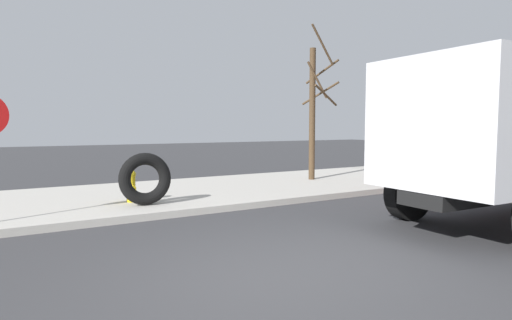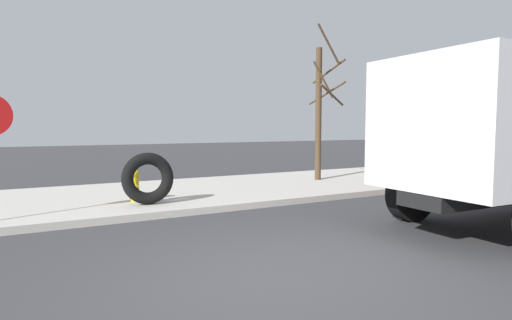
{
  "view_description": "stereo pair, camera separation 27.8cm",
  "coord_description": "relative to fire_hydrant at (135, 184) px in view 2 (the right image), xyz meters",
  "views": [
    {
      "loc": [
        -2.69,
        -4.23,
        1.86
      ],
      "look_at": [
        1.56,
        2.74,
        1.22
      ],
      "focal_mm": 30.23,
      "sensor_mm": 36.0,
      "label": 1
    },
    {
      "loc": [
        -2.45,
        -4.37,
        1.86
      ],
      "look_at": [
        1.56,
        2.74,
        1.22
      ],
      "focal_mm": 30.23,
      "sensor_mm": 36.0,
      "label": 2
    }
  ],
  "objects": [
    {
      "name": "fire_hydrant",
      "position": [
        0.0,
        0.0,
        0.0
      ],
      "size": [
        0.23,
        0.52,
        0.74
      ],
      "color": "yellow",
      "rests_on": "sidewalk_curb"
    },
    {
      "name": "ground_plane",
      "position": [
        0.08,
        -5.47,
        -0.54
      ],
      "size": [
        80.0,
        80.0,
        0.0
      ],
      "primitive_type": "plane",
      "color": "#38383A"
    },
    {
      "name": "sidewalk_curb",
      "position": [
        0.08,
        1.03,
        -0.47
      ],
      "size": [
        36.0,
        5.0,
        0.15
      ],
      "primitive_type": "cube",
      "color": "#BCB7AD",
      "rests_on": "ground"
    },
    {
      "name": "bare_tree",
      "position": [
        6.15,
        1.12,
        1.89
      ],
      "size": [
        1.34,
        1.57,
        4.79
      ],
      "color": "#4C3823",
      "rests_on": "sidewalk_curb"
    },
    {
      "name": "loose_tire",
      "position": [
        0.16,
        -0.54,
        0.18
      ],
      "size": [
        1.15,
        0.37,
        1.14
      ],
      "primitive_type": "torus",
      "rotation": [
        1.53,
        0.0,
        -0.06
      ],
      "color": "black",
      "rests_on": "sidewalk_curb"
    }
  ]
}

